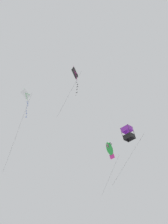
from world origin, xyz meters
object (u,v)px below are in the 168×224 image
Objects in this scene: kite_fish_low_drifter at (110,149)px; kite_diamond_far_centre at (75,73)px; kite_diamond_highest at (25,96)px; kite_box_near_right at (128,133)px.

kite_diamond_far_centre reaches higher than kite_fish_low_drifter.
kite_fish_low_drifter is (2.90, 9.14, -6.14)m from kite_diamond_highest.
kite_box_near_right is at bearing 119.88° from kite_diamond_highest.
kite_diamond_far_centre is (1.10, -4.57, 7.91)m from kite_fish_low_drifter.
kite_diamond_far_centre is at bearing -27.12° from kite_box_near_right.
kite_box_near_right is 2.79m from kite_fish_low_drifter.
kite_box_near_right is 8.99m from kite_diamond_far_centre.
kite_diamond_highest is 1.66× the size of kite_fish_low_drifter.
kite_box_near_right is at bearing 130.02° from kite_diamond_far_centre.
kite_box_near_right is 0.69× the size of kite_diamond_highest.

